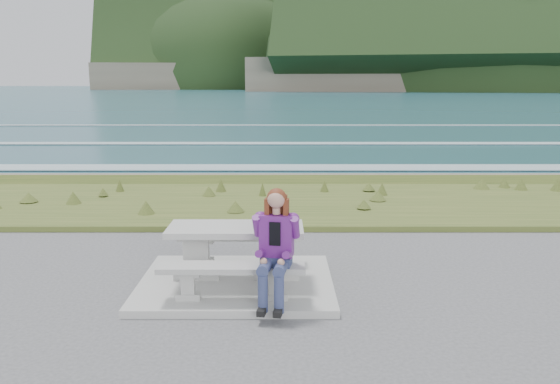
{
  "coord_description": "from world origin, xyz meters",
  "views": [
    {
      "loc": [
        0.59,
        -7.04,
        2.73
      ],
      "look_at": [
        0.59,
        1.2,
        1.08
      ],
      "focal_mm": 35.0,
      "sensor_mm": 36.0,
      "label": 1
    }
  ],
  "objects": [
    {
      "name": "headland_range",
      "position": [
        190.33,
        398.31,
        9.93
      ],
      "size": [
        729.83,
        363.95,
        199.51
      ],
      "color": "brown",
      "rests_on": "ground"
    },
    {
      "name": "bench_seaward",
      "position": [
        0.0,
        0.7,
        0.45
      ],
      "size": [
        1.8,
        0.35,
        0.45
      ],
      "color": "#A9AAA5",
      "rests_on": "concrete_slab"
    },
    {
      "name": "bench_landward",
      "position": [
        0.0,
        -0.7,
        0.45
      ],
      "size": [
        1.8,
        0.35,
        0.45
      ],
      "color": "#A9AAA5",
      "rests_on": "concrete_slab"
    },
    {
      "name": "ocean",
      "position": [
        0.0,
        25.09,
        -1.74
      ],
      "size": [
        1600.0,
        1600.0,
        0.09
      ],
      "color": "#204F5C",
      "rests_on": "ground"
    },
    {
      "name": "seated_woman",
      "position": [
        0.53,
        -0.83,
        0.62
      ],
      "size": [
        0.49,
        0.74,
        1.4
      ],
      "rotation": [
        0.0,
        0.0,
        -0.16
      ],
      "color": "navy",
      "rests_on": "concrete_slab"
    },
    {
      "name": "grass_verge",
      "position": [
        0.0,
        5.0,
        0.0
      ],
      "size": [
        160.0,
        4.5,
        0.22
      ],
      "primitive_type": "cube",
      "color": "#354E1D",
      "rests_on": "ground"
    },
    {
      "name": "shore_drop",
      "position": [
        0.0,
        7.9,
        0.0
      ],
      "size": [
        160.0,
        0.8,
        2.2
      ],
      "primitive_type": "cube",
      "color": "brown",
      "rests_on": "ground"
    },
    {
      "name": "concrete_slab",
      "position": [
        0.0,
        0.0,
        0.05
      ],
      "size": [
        2.6,
        2.1,
        0.1
      ],
      "primitive_type": "cube",
      "color": "#A9AAA5",
      "rests_on": "ground"
    },
    {
      "name": "picnic_table",
      "position": [
        0.0,
        0.0,
        0.68
      ],
      "size": [
        1.8,
        0.75,
        0.75
      ],
      "color": "#A9AAA5",
      "rests_on": "concrete_slab"
    }
  ]
}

